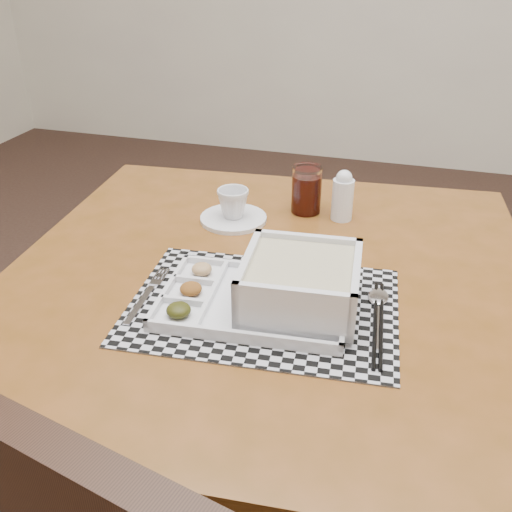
{
  "coord_description": "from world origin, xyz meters",
  "views": [
    {
      "loc": [
        0.41,
        -1.19,
        1.31
      ],
      "look_at": [
        0.16,
        -0.36,
        0.82
      ],
      "focal_mm": 40.0,
      "sensor_mm": 36.0,
      "label": 1
    }
  ],
  "objects_px": {
    "cup": "(233,203)",
    "creamer_bottle": "(343,196)",
    "serving_tray": "(288,289)",
    "juice_glass": "(306,191)",
    "dining_table": "(267,307)"
  },
  "relations": [
    {
      "from": "cup",
      "to": "creamer_bottle",
      "type": "height_order",
      "value": "creamer_bottle"
    },
    {
      "from": "serving_tray",
      "to": "cup",
      "type": "distance_m",
      "value": 0.36
    },
    {
      "from": "dining_table",
      "to": "serving_tray",
      "type": "relative_size",
      "value": 3.11
    },
    {
      "from": "serving_tray",
      "to": "juice_glass",
      "type": "xyz_separation_m",
      "value": [
        -0.05,
        0.4,
        0.01
      ]
    },
    {
      "from": "dining_table",
      "to": "cup",
      "type": "height_order",
      "value": "cup"
    },
    {
      "from": "serving_tray",
      "to": "creamer_bottle",
      "type": "distance_m",
      "value": 0.38
    },
    {
      "from": "dining_table",
      "to": "creamer_bottle",
      "type": "relative_size",
      "value": 9.32
    },
    {
      "from": "serving_tray",
      "to": "juice_glass",
      "type": "height_order",
      "value": "juice_glass"
    },
    {
      "from": "serving_tray",
      "to": "cup",
      "type": "xyz_separation_m",
      "value": [
        -0.2,
        0.3,
        0.0
      ]
    },
    {
      "from": "creamer_bottle",
      "to": "cup",
      "type": "bearing_deg",
      "value": -161.13
    },
    {
      "from": "serving_tray",
      "to": "creamer_bottle",
      "type": "xyz_separation_m",
      "value": [
        0.03,
        0.38,
        0.02
      ]
    },
    {
      "from": "juice_glass",
      "to": "creamer_bottle",
      "type": "distance_m",
      "value": 0.09
    },
    {
      "from": "dining_table",
      "to": "creamer_bottle",
      "type": "height_order",
      "value": "creamer_bottle"
    },
    {
      "from": "juice_glass",
      "to": "cup",
      "type": "bearing_deg",
      "value": -147.67
    },
    {
      "from": "serving_tray",
      "to": "juice_glass",
      "type": "bearing_deg",
      "value": 97.79
    }
  ]
}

